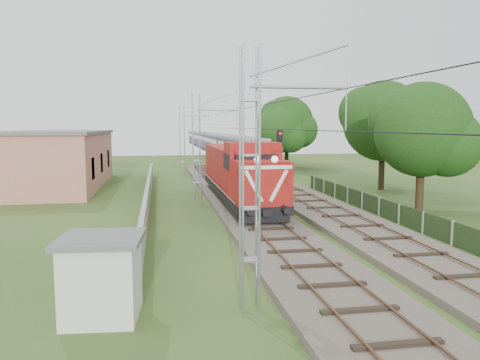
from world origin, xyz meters
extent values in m
plane|color=#28491B|center=(0.00, 0.00, 0.00)|extent=(140.00, 140.00, 0.00)
cube|color=#6B6054|center=(0.00, 7.00, 0.15)|extent=(4.20, 70.00, 0.30)
cube|color=black|center=(0.00, 7.00, 0.35)|extent=(2.40, 70.00, 0.10)
cube|color=brown|center=(-0.85, 7.00, 0.42)|extent=(0.08, 70.00, 0.05)
cube|color=brown|center=(0.85, 7.00, 0.42)|extent=(0.08, 70.00, 0.05)
cube|color=#6B6054|center=(5.00, 20.00, 0.15)|extent=(4.20, 80.00, 0.30)
cube|color=black|center=(5.00, 20.00, 0.35)|extent=(2.40, 80.00, 0.10)
cube|color=brown|center=(4.15, 20.00, 0.42)|extent=(0.08, 80.00, 0.05)
cube|color=brown|center=(5.85, 20.00, 0.42)|extent=(0.08, 80.00, 0.05)
cylinder|color=gray|center=(-1.50, -8.00, 6.80)|extent=(3.00, 0.08, 0.08)
cylinder|color=gray|center=(-1.50, 12.00, 6.80)|extent=(3.00, 0.08, 0.08)
cylinder|color=gray|center=(-1.50, 32.00, 6.80)|extent=(3.00, 0.08, 0.08)
cylinder|color=black|center=(0.00, 12.00, 5.50)|extent=(0.03, 70.00, 0.03)
cylinder|color=black|center=(0.00, 12.00, 6.80)|extent=(0.03, 70.00, 0.03)
cube|color=#9E9E99|center=(-6.50, 12.00, 0.75)|extent=(0.25, 40.00, 1.50)
cube|color=#B76E62|center=(-15.00, 24.00, 2.50)|extent=(8.00, 20.00, 5.00)
cube|color=#606060|center=(-15.00, 24.00, 5.10)|extent=(8.40, 20.40, 0.25)
cube|color=black|center=(-11.05, 18.00, 2.20)|extent=(0.10, 1.60, 1.80)
cube|color=black|center=(-11.05, 24.00, 2.20)|extent=(0.10, 1.60, 1.80)
cube|color=black|center=(-11.05, 30.00, 2.20)|extent=(0.10, 1.60, 1.80)
cube|color=black|center=(8.00, 3.00, 0.60)|extent=(0.05, 32.00, 1.15)
cube|color=#9E9E99|center=(8.00, 18.00, 0.60)|extent=(0.12, 0.12, 1.20)
cube|color=black|center=(0.00, 11.66, 1.03)|extent=(3.17, 17.94, 0.53)
cube|color=black|center=(0.00, 5.85, 0.71)|extent=(2.32, 3.80, 0.53)
cube|color=black|center=(0.00, 17.46, 0.71)|extent=(2.32, 3.80, 0.53)
cube|color=black|center=(0.00, 2.79, 0.61)|extent=(2.74, 0.26, 0.37)
cube|color=maroon|center=(0.00, 4.01, 2.51)|extent=(3.06, 2.64, 2.43)
sphere|color=white|center=(-0.47, 2.74, 3.88)|extent=(0.38, 0.38, 0.38)
sphere|color=white|center=(0.47, 2.74, 3.88)|extent=(0.38, 0.38, 0.38)
cube|color=silver|center=(-0.69, 2.67, 2.46)|extent=(1.06, 0.06, 1.77)
cube|color=silver|center=(0.69, 2.67, 2.46)|extent=(1.06, 0.06, 1.77)
cube|color=silver|center=(0.00, 2.67, 3.46)|extent=(2.85, 0.06, 0.19)
cube|color=maroon|center=(0.00, 6.59, 2.98)|extent=(3.17, 2.53, 3.38)
cube|color=black|center=(0.00, 5.31, 3.51)|extent=(2.64, 0.06, 0.95)
cube|color=maroon|center=(0.00, 14.24, 2.67)|extent=(2.95, 12.77, 2.74)
cylinder|color=black|center=(0.00, 11.03, 4.20)|extent=(0.46, 0.46, 0.42)
cylinder|color=gray|center=(-0.32, 5.75, 4.83)|extent=(0.13, 0.13, 0.37)
cylinder|color=gray|center=(0.32, 5.75, 4.83)|extent=(0.13, 0.13, 0.37)
cube|color=black|center=(5.00, 39.82, 0.91)|extent=(2.97, 22.50, 0.51)
cube|color=#2D334B|center=(5.00, 39.82, 2.55)|extent=(3.07, 22.50, 2.76)
cube|color=#C3BB97|center=(5.00, 39.82, 3.06)|extent=(3.11, 21.60, 0.77)
cube|color=gray|center=(5.00, 39.82, 4.08)|extent=(3.12, 22.50, 0.36)
cube|color=black|center=(5.00, 63.34, 0.91)|extent=(2.97, 22.50, 0.51)
cube|color=#2D334B|center=(5.00, 63.34, 2.55)|extent=(3.07, 22.50, 2.76)
cube|color=#C3BB97|center=(5.00, 63.34, 3.06)|extent=(3.11, 21.60, 0.77)
cube|color=gray|center=(5.00, 63.34, 4.08)|extent=(3.12, 22.50, 0.36)
cube|color=black|center=(5.00, 86.86, 0.91)|extent=(2.97, 22.50, 0.51)
cube|color=#2D334B|center=(5.00, 86.86, 2.55)|extent=(3.07, 22.50, 2.76)
cube|color=#C3BB97|center=(5.00, 86.86, 3.06)|extent=(3.11, 21.60, 0.77)
cube|color=gray|center=(5.00, 86.86, 4.08)|extent=(3.12, 22.50, 0.36)
cube|color=black|center=(5.00, 110.38, 0.91)|extent=(2.97, 22.50, 0.51)
cube|color=#2D334B|center=(5.00, 110.38, 2.55)|extent=(3.07, 22.50, 2.76)
cube|color=#C3BB97|center=(5.00, 110.38, 3.06)|extent=(3.11, 21.60, 0.77)
cube|color=gray|center=(5.00, 110.38, 4.08)|extent=(3.12, 22.50, 0.36)
cylinder|color=black|center=(2.62, 10.04, 2.71)|extent=(0.15, 0.15, 5.42)
cube|color=black|center=(2.62, 9.88, 4.77)|extent=(0.42, 0.31, 1.19)
sphere|color=red|center=(2.62, 9.75, 5.14)|extent=(0.19, 0.19, 0.19)
sphere|color=black|center=(2.62, 9.75, 4.77)|extent=(0.19, 0.19, 0.19)
sphere|color=black|center=(2.62, 9.75, 4.39)|extent=(0.19, 0.19, 0.19)
cube|color=#1B3AA3|center=(2.67, 9.91, 3.03)|extent=(0.59, 0.18, 0.43)
cube|color=silver|center=(-7.40, -7.84, 1.14)|extent=(2.24, 2.24, 2.28)
cube|color=#606060|center=(-7.40, -7.84, 2.39)|extent=(2.58, 2.58, 0.16)
cylinder|color=#3E2E19|center=(11.59, 6.93, 1.92)|extent=(0.53, 0.53, 3.85)
sphere|color=#133A0F|center=(11.59, 6.93, 5.42)|extent=(6.30, 6.30, 6.30)
sphere|color=#133A0F|center=(12.85, 5.98, 4.55)|extent=(4.41, 4.41, 4.41)
sphere|color=#133A0F|center=(10.49, 8.03, 6.12)|extent=(4.09, 4.09, 4.09)
cylinder|color=#3E2E19|center=(13.87, 17.00, 2.16)|extent=(0.52, 0.52, 4.32)
sphere|color=#133A0F|center=(13.87, 17.00, 6.09)|extent=(7.08, 7.08, 7.08)
sphere|color=#133A0F|center=(15.29, 15.94, 5.11)|extent=(4.95, 4.95, 4.95)
sphere|color=#133A0F|center=(12.64, 18.24, 6.88)|extent=(4.60, 4.60, 4.60)
cylinder|color=#3E2E19|center=(9.91, 37.59, 1.81)|extent=(0.50, 0.50, 3.61)
sphere|color=#133A0F|center=(9.91, 37.59, 5.09)|extent=(5.91, 5.91, 5.91)
sphere|color=#133A0F|center=(11.10, 36.70, 4.27)|extent=(4.14, 4.14, 4.14)
sphere|color=#133A0F|center=(8.88, 38.62, 5.75)|extent=(3.84, 3.84, 3.84)
cylinder|color=#3E2E19|center=(11.73, 40.66, 2.18)|extent=(0.54, 0.54, 4.36)
sphere|color=#133A0F|center=(11.73, 40.66, 6.15)|extent=(7.14, 7.14, 7.14)
sphere|color=#133A0F|center=(13.16, 39.59, 5.16)|extent=(5.00, 5.00, 5.00)
sphere|color=#133A0F|center=(10.48, 41.91, 6.94)|extent=(4.64, 4.64, 4.64)
camera|label=1|loc=(-5.68, -21.66, 5.66)|focal=35.00mm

